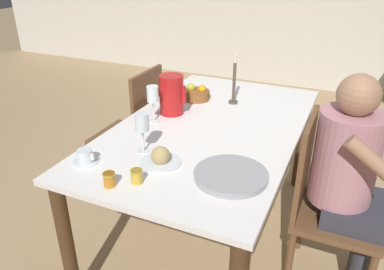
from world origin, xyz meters
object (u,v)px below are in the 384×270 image
at_px(red_pitcher, 171,95).
at_px(wine_glass_water, 153,96).
at_px(jam_jar_amber, 137,176).
at_px(person_seated, 350,172).
at_px(wine_glass_juice, 142,124).
at_px(bread_plate, 161,158).
at_px(serving_tray, 231,175).
at_px(jam_jar_red, 109,179).
at_px(fruit_bowl, 197,94).
at_px(chair_person_side, 324,203).
at_px(chair_opposite, 135,130).
at_px(teacup_near_person, 86,157).
at_px(candlestick_tall, 234,85).

bearing_deg(red_pitcher, wine_glass_water, -103.66).
distance_m(red_pitcher, wine_glass_water, 0.16).
bearing_deg(red_pitcher, jam_jar_amber, -74.12).
relative_size(person_seated, wine_glass_juice, 5.83).
xyz_separation_m(person_seated, bread_plate, (-0.81, -0.40, 0.09)).
xyz_separation_m(red_pitcher, jam_jar_amber, (0.21, -0.74, -0.09)).
xyz_separation_m(person_seated, serving_tray, (-0.48, -0.39, 0.08)).
height_order(wine_glass_water, jam_jar_amber, wine_glass_water).
distance_m(jam_jar_red, fruit_bowl, 1.09).
bearing_deg(bread_plate, chair_person_side, 28.15).
bearing_deg(chair_person_side, wine_glass_juice, -69.59).
bearing_deg(wine_glass_water, person_seated, -0.47).
height_order(wine_glass_water, bread_plate, wine_glass_water).
xyz_separation_m(wine_glass_juice, jam_jar_red, (0.02, -0.32, -0.11)).
distance_m(chair_opposite, fruit_bowl, 0.54).
bearing_deg(teacup_near_person, candlestick_tall, 69.31).
distance_m(chair_opposite, wine_glass_juice, 0.92).
xyz_separation_m(bread_plate, fruit_bowl, (-0.18, 0.84, 0.01)).
bearing_deg(jam_jar_amber, candlestick_tall, 85.93).
xyz_separation_m(serving_tray, fruit_bowl, (-0.52, 0.83, 0.02)).
relative_size(chair_person_side, serving_tray, 2.89).
distance_m(chair_person_side, fruit_bowl, 1.06).
relative_size(wine_glass_water, fruit_bowl, 1.25).
distance_m(wine_glass_juice, serving_tray, 0.49).
bearing_deg(wine_glass_water, candlestick_tall, 55.36).
bearing_deg(candlestick_tall, wine_glass_water, -124.64).
xyz_separation_m(chair_person_side, wine_glass_water, (-0.99, 0.02, 0.42)).
bearing_deg(chair_opposite, wine_glass_water, -132.66).
bearing_deg(wine_glass_juice, candlestick_tall, 76.63).
bearing_deg(wine_glass_water, chair_person_side, -1.09).
bearing_deg(candlestick_tall, jam_jar_red, -98.42).
bearing_deg(chair_person_side, bread_plate, -61.85).
bearing_deg(person_seated, fruit_bowl, -113.91).
height_order(red_pitcher, candlestick_tall, candlestick_tall).
distance_m(chair_person_side, candlestick_tall, 0.91).
xyz_separation_m(wine_glass_water, teacup_near_person, (-0.06, -0.54, -0.13)).
xyz_separation_m(red_pitcher, fruit_bowl, (0.04, 0.28, -0.08)).
bearing_deg(teacup_near_person, fruit_bowl, 81.93).
height_order(serving_tray, fruit_bowl, fruit_bowl).
relative_size(person_seated, red_pitcher, 4.93).
bearing_deg(red_pitcher, person_seated, -8.97).
bearing_deg(fruit_bowl, wine_glass_juice, -86.16).
bearing_deg(serving_tray, bread_plate, -178.18).
xyz_separation_m(teacup_near_person, fruit_bowl, (0.14, 0.97, 0.01)).
distance_m(bread_plate, fruit_bowl, 0.86).
bearing_deg(fruit_bowl, bread_plate, -77.66).
height_order(chair_opposite, wine_glass_juice, wine_glass_juice).
height_order(jam_jar_amber, jam_jar_red, same).
relative_size(serving_tray, bread_plate, 1.72).
relative_size(bread_plate, jam_jar_amber, 3.04).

